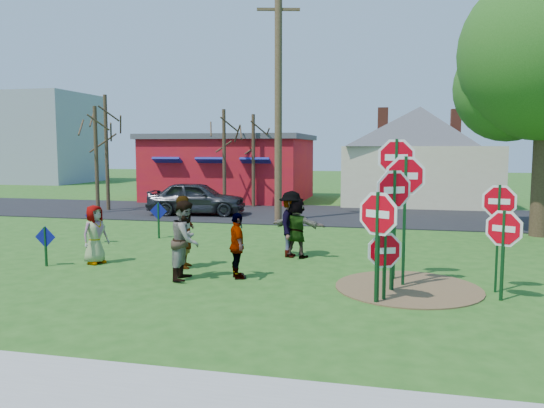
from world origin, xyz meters
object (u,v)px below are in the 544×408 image
at_px(stop_sign_a, 378,223).
at_px(person_a, 95,234).
at_px(suv, 197,198).
at_px(stop_sign_b, 396,172).
at_px(utility_pole, 278,96).
at_px(person_b, 185,232).
at_px(stop_sign_c, 405,191).
at_px(stop_sign_d, 499,211).

xyz_separation_m(stop_sign_a, person_a, (-7.49, 2.07, -0.83)).
bearing_deg(stop_sign_a, suv, 155.54).
xyz_separation_m(stop_sign_a, stop_sign_b, (0.33, 2.05, 0.91)).
height_order(stop_sign_a, stop_sign_b, stop_sign_b).
bearing_deg(stop_sign_b, utility_pole, 117.63).
bearing_deg(person_b, stop_sign_a, -128.29).
bearing_deg(person_b, stop_sign_b, -105.87).
distance_m(stop_sign_a, suv, 15.09).
relative_size(stop_sign_c, utility_pole, 0.31).
height_order(stop_sign_c, stop_sign_d, stop_sign_c).
distance_m(stop_sign_c, stop_sign_d, 1.98).
bearing_deg(person_b, stop_sign_d, -110.35).
xyz_separation_m(stop_sign_c, suv, (-9.09, 10.90, -1.35)).
distance_m(person_a, person_b, 2.55).
height_order(stop_sign_a, stop_sign_d, stop_sign_d).
distance_m(stop_sign_d, utility_pole, 12.55).
bearing_deg(person_b, suv, 4.79).
bearing_deg(utility_pole, stop_sign_a, -68.44).
height_order(person_b, suv, person_b).
bearing_deg(stop_sign_d, stop_sign_b, 173.22).
height_order(stop_sign_c, person_b, stop_sign_c).
relative_size(stop_sign_a, stop_sign_c, 0.78).
xyz_separation_m(stop_sign_b, utility_pole, (-4.79, 9.24, 2.70)).
height_order(person_a, suv, person_a).
bearing_deg(stop_sign_b, person_a, -179.90).
height_order(stop_sign_d, person_b, stop_sign_d).
xyz_separation_m(stop_sign_a, person_b, (-4.94, 2.17, -0.69)).
bearing_deg(stop_sign_b, stop_sign_c, -69.19).
distance_m(stop_sign_c, utility_pole, 11.41).
bearing_deg(stop_sign_a, stop_sign_d, 60.85).
distance_m(stop_sign_a, person_b, 5.44).
bearing_deg(suv, stop_sign_a, -151.44).
bearing_deg(stop_sign_d, person_a, -174.14).
distance_m(stop_sign_a, utility_pole, 12.66).
relative_size(stop_sign_d, person_a, 1.55).
bearing_deg(stop_sign_c, utility_pole, 113.48).
bearing_deg(stop_sign_a, person_b, -172.71).
bearing_deg(stop_sign_b, person_b, 178.96).
bearing_deg(stop_sign_b, suv, 130.83).
height_order(stop_sign_a, suv, stop_sign_a).
xyz_separation_m(person_a, person_b, (2.54, 0.10, 0.15)).
xyz_separation_m(stop_sign_b, suv, (-8.88, 10.36, -1.73)).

